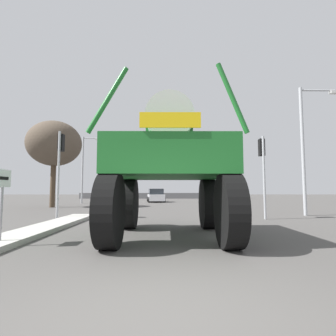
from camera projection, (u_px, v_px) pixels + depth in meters
The scene contains 11 objects.
ground_plane at pixel (164, 207), 21.02m from camera, with size 120.00×120.00×0.00m, color #4C4947.
median_island at pixel (49, 226), 9.45m from camera, with size 1.14×8.24×0.15m, color #B2AFA8.
lane_arrow_sign at pixel (2, 191), 6.54m from camera, with size 0.07×0.60×1.74m.
oversize_sprayer at pixel (169, 167), 7.98m from camera, with size 3.89×5.14×4.45m.
sedan_ahead at pixel (156, 196), 30.30m from camera, with size 2.26×4.27×1.52m.
traffic_signal_near_left at pixel (60, 155), 12.73m from camera, with size 0.24×0.54×4.19m.
traffic_signal_near_right at pixel (262, 159), 12.84m from camera, with size 0.24×0.54×3.98m.
streetlight_near_right at pixel (306, 142), 14.57m from camera, with size 2.27×0.24×7.11m.
streetlight_far_left at pixel (84, 166), 27.76m from camera, with size 1.88×0.24×7.00m.
bare_tree_left at pixel (54, 144), 21.39m from camera, with size 4.29×4.29×6.96m.
roadside_barrier at pixel (164, 196), 42.26m from camera, with size 27.10×0.24×0.90m, color #59595B.
Camera 1 is at (0.05, -3.21, 1.38)m, focal length 28.24 mm.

